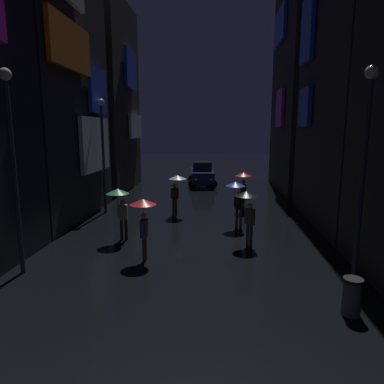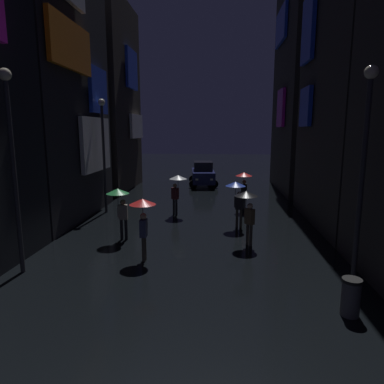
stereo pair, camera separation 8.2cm
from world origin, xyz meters
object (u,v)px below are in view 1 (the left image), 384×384
pedestrian_foreground_left_clear (177,184)px  streetlamp_right_near (365,155)px  pedestrian_far_right_red (243,180)px  pedestrian_midstreet_left_black (247,203)px  pedestrian_midstreet_centre_red (143,212)px  streetlamp_left_near (12,151)px  trash_bin (352,297)px  car_distant (202,174)px  streetlamp_left_far (103,143)px  pedestrian_foreground_right_green (120,200)px  pedestrian_near_crossing_blue (237,192)px

pedestrian_foreground_left_clear → streetlamp_right_near: (6.06, -7.74, 2.07)m
pedestrian_far_right_red → pedestrian_midstreet_left_black: 5.95m
pedestrian_midstreet_centre_red → pedestrian_far_right_red: bearing=63.3°
streetlamp_left_near → trash_bin: streetlamp_left_near is taller
car_distant → trash_bin: bearing=-76.9°
pedestrian_midstreet_centre_red → pedestrian_midstreet_left_black: same height
car_distant → streetlamp_left_far: size_ratio=0.71×
pedestrian_foreground_left_clear → pedestrian_foreground_right_green: (-1.77, -4.27, 0.00)m
pedestrian_foreground_right_green → trash_bin: size_ratio=2.28×
car_distant → pedestrian_midstreet_left_black: bearing=-80.5°
pedestrian_midstreet_left_black → trash_bin: size_ratio=2.28×
pedestrian_near_crossing_blue → streetlamp_left_far: size_ratio=0.35×
pedestrian_far_right_red → pedestrian_foreground_left_clear: 3.83m
streetlamp_right_near → pedestrian_far_right_red: bearing=105.3°
pedestrian_midstreet_left_black → car_distant: pedestrian_midstreet_left_black is taller
pedestrian_foreground_right_green → pedestrian_far_right_red: bearing=47.4°
pedestrian_foreground_left_clear → streetlamp_left_far: 4.45m
pedestrian_midstreet_centre_red → pedestrian_foreground_right_green: size_ratio=1.00×
car_distant → streetlamp_right_near: 18.66m
pedestrian_midstreet_centre_red → pedestrian_near_crossing_blue: 5.38m
streetlamp_right_near → trash_bin: streetlamp_right_near is taller
pedestrian_near_crossing_blue → car_distant: (-2.12, 12.00, -0.74)m
pedestrian_foreground_right_green → streetlamp_right_near: streetlamp_right_near is taller
pedestrian_far_right_red → streetlamp_left_far: size_ratio=0.35×
pedestrian_midstreet_centre_red → streetlamp_left_near: streetlamp_left_near is taller
streetlamp_left_near → trash_bin: 10.04m
pedestrian_midstreet_left_black → trash_bin: 5.56m
pedestrian_midstreet_left_black → streetlamp_left_far: 8.90m
pedestrian_foreground_right_green → car_distant: 14.48m
pedestrian_midstreet_left_black → pedestrian_near_crossing_blue: bearing=96.8°
pedestrian_midstreet_left_black → car_distant: size_ratio=0.50×
pedestrian_foreground_right_green → pedestrian_midstreet_left_black: size_ratio=1.00×
pedestrian_foreground_right_green → pedestrian_midstreet_centre_red: bearing=-55.0°
pedestrian_midstreet_centre_red → car_distant: bearing=85.7°
pedestrian_midstreet_centre_red → car_distant: (1.22, 16.21, -0.74)m
pedestrian_midstreet_centre_red → pedestrian_foreground_right_green: same height
pedestrian_midstreet_centre_red → pedestrian_midstreet_left_black: bearing=26.6°
pedestrian_far_right_red → pedestrian_midstreet_left_black: (-0.28, -5.94, 0.00)m
pedestrian_midstreet_left_black → pedestrian_foreground_right_green: bearing=178.0°
pedestrian_midstreet_left_black → streetlamp_left_near: size_ratio=0.35×
pedestrian_near_crossing_blue → streetlamp_left_far: 7.60m
pedestrian_midstreet_left_black → streetlamp_left_near: (-7.19, -3.20, 2.12)m
pedestrian_foreground_right_green → pedestrian_midstreet_left_black: same height
streetlamp_left_near → pedestrian_foreground_left_clear: bearing=62.7°
pedestrian_foreground_left_clear → pedestrian_midstreet_left_black: (3.25, -4.44, 0.00)m
pedestrian_foreground_right_green → pedestrian_near_crossing_blue: 5.24m
pedestrian_far_right_red → pedestrian_foreground_left_clear: bearing=-157.0°
streetlamp_right_near → streetlamp_left_near: bearing=179.4°
trash_bin → streetlamp_right_near: bearing=67.6°
pedestrian_near_crossing_blue → streetlamp_right_near: streetlamp_right_near is taller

